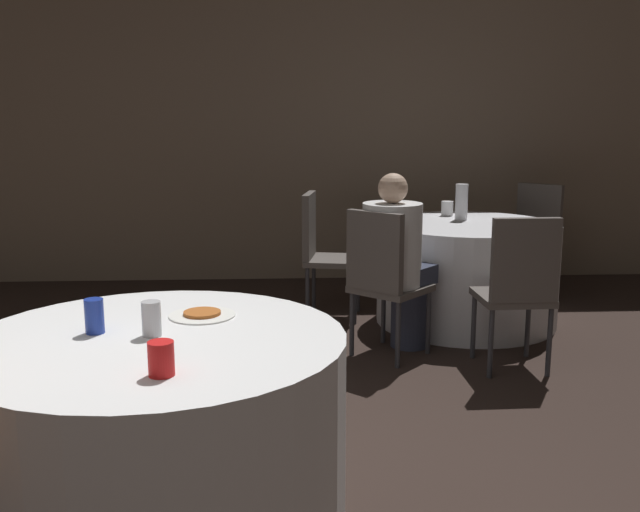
{
  "coord_description": "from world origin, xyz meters",
  "views": [
    {
      "loc": [
        0.66,
        -2.24,
        1.47
      ],
      "look_at": [
        0.84,
        1.02,
        0.82
      ],
      "focal_mm": 40.0,
      "sensor_mm": 36.0,
      "label": 1
    }
  ],
  "objects_px": {
    "table_near": "(160,435)",
    "table_far": "(466,273)",
    "pizza_plate_near": "(202,314)",
    "soda_can_silver": "(151,319)",
    "chair_far_northeast": "(534,230)",
    "bottle_far": "(462,202)",
    "person_white_shirt": "(397,262)",
    "chair_far_southwest": "(382,272)",
    "chair_far_south": "(519,281)",
    "chair_far_west": "(321,244)",
    "soda_can_blue": "(94,316)"
  },
  "relations": [
    {
      "from": "chair_far_west",
      "to": "soda_can_blue",
      "type": "distance_m",
      "value": 2.86
    },
    {
      "from": "person_white_shirt",
      "to": "soda_can_blue",
      "type": "height_order",
      "value": "person_white_shirt"
    },
    {
      "from": "bottle_far",
      "to": "person_white_shirt",
      "type": "bearing_deg",
      "value": -126.46
    },
    {
      "from": "chair_far_northeast",
      "to": "soda_can_silver",
      "type": "bearing_deg",
      "value": 97.61
    },
    {
      "from": "soda_can_silver",
      "to": "bottle_far",
      "type": "bearing_deg",
      "value": 56.92
    },
    {
      "from": "chair_far_southwest",
      "to": "soda_can_silver",
      "type": "bearing_deg",
      "value": -77.71
    },
    {
      "from": "pizza_plate_near",
      "to": "bottle_far",
      "type": "relative_size",
      "value": 0.96
    },
    {
      "from": "chair_far_northeast",
      "to": "chair_far_west",
      "type": "distance_m",
      "value": 1.87
    },
    {
      "from": "chair_far_south",
      "to": "table_far",
      "type": "bearing_deg",
      "value": 90.0
    },
    {
      "from": "chair_far_southwest",
      "to": "chair_far_west",
      "type": "bearing_deg",
      "value": 151.34
    },
    {
      "from": "table_far",
      "to": "chair_far_northeast",
      "type": "height_order",
      "value": "chair_far_northeast"
    },
    {
      "from": "soda_can_silver",
      "to": "bottle_far",
      "type": "distance_m",
      "value": 3.21
    },
    {
      "from": "pizza_plate_near",
      "to": "soda_can_silver",
      "type": "height_order",
      "value": "soda_can_silver"
    },
    {
      "from": "table_near",
      "to": "table_far",
      "type": "xyz_separation_m",
      "value": [
        1.76,
        2.55,
        0.0
      ]
    },
    {
      "from": "chair_far_south",
      "to": "soda_can_silver",
      "type": "height_order",
      "value": "chair_far_south"
    },
    {
      "from": "person_white_shirt",
      "to": "table_far",
      "type": "bearing_deg",
      "value": 90.0
    },
    {
      "from": "table_near",
      "to": "chair_far_southwest",
      "type": "distance_m",
      "value": 2.07
    },
    {
      "from": "chair_far_northeast",
      "to": "chair_far_west",
      "type": "bearing_deg",
      "value": 62.37
    },
    {
      "from": "person_white_shirt",
      "to": "soda_can_blue",
      "type": "bearing_deg",
      "value": -83.5
    },
    {
      "from": "table_far",
      "to": "chair_far_west",
      "type": "height_order",
      "value": "chair_far_west"
    },
    {
      "from": "soda_can_silver",
      "to": "chair_far_southwest",
      "type": "bearing_deg",
      "value": 59.33
    },
    {
      "from": "table_far",
      "to": "chair_far_northeast",
      "type": "relative_size",
      "value": 1.39
    },
    {
      "from": "chair_far_west",
      "to": "soda_can_blue",
      "type": "relative_size",
      "value": 7.53
    },
    {
      "from": "person_white_shirt",
      "to": "soda_can_silver",
      "type": "distance_m",
      "value": 2.22
    },
    {
      "from": "bottle_far",
      "to": "table_far",
      "type": "bearing_deg",
      "value": -83.46
    },
    {
      "from": "chair_far_west",
      "to": "bottle_far",
      "type": "distance_m",
      "value": 1.07
    },
    {
      "from": "table_near",
      "to": "bottle_far",
      "type": "xyz_separation_m",
      "value": [
        1.74,
        2.7,
        0.49
      ]
    },
    {
      "from": "chair_far_northeast",
      "to": "person_white_shirt",
      "type": "relative_size",
      "value": 0.81
    },
    {
      "from": "chair_far_southwest",
      "to": "bottle_far",
      "type": "bearing_deg",
      "value": 95.61
    },
    {
      "from": "pizza_plate_near",
      "to": "soda_can_silver",
      "type": "distance_m",
      "value": 0.29
    },
    {
      "from": "chair_far_northeast",
      "to": "person_white_shirt",
      "type": "height_order",
      "value": "person_white_shirt"
    },
    {
      "from": "chair_far_northeast",
      "to": "bottle_far",
      "type": "height_order",
      "value": "bottle_far"
    },
    {
      "from": "table_near",
      "to": "bottle_far",
      "type": "relative_size",
      "value": 5.04
    },
    {
      "from": "soda_can_silver",
      "to": "chair_far_northeast",
      "type": "bearing_deg",
      "value": 52.59
    },
    {
      "from": "table_near",
      "to": "soda_can_blue",
      "type": "bearing_deg",
      "value": 165.58
    },
    {
      "from": "chair_far_northeast",
      "to": "chair_far_southwest",
      "type": "xyz_separation_m",
      "value": [
        -1.46,
        -1.52,
        0.0
      ]
    },
    {
      "from": "chair_far_south",
      "to": "soda_can_silver",
      "type": "relative_size",
      "value": 7.53
    },
    {
      "from": "table_near",
      "to": "person_white_shirt",
      "type": "height_order",
      "value": "person_white_shirt"
    },
    {
      "from": "chair_far_southwest",
      "to": "chair_far_south",
      "type": "relative_size",
      "value": 1.0
    },
    {
      "from": "chair_far_southwest",
      "to": "soda_can_silver",
      "type": "height_order",
      "value": "chair_far_southwest"
    },
    {
      "from": "chair_far_northeast",
      "to": "pizza_plate_near",
      "type": "distance_m",
      "value": 3.87
    },
    {
      "from": "pizza_plate_near",
      "to": "table_far",
      "type": "bearing_deg",
      "value": 54.8
    },
    {
      "from": "table_near",
      "to": "chair_far_south",
      "type": "relative_size",
      "value": 1.44
    },
    {
      "from": "table_near",
      "to": "person_white_shirt",
      "type": "relative_size",
      "value": 1.17
    },
    {
      "from": "soda_can_silver",
      "to": "soda_can_blue",
      "type": "distance_m",
      "value": 0.21
    },
    {
      "from": "chair_far_west",
      "to": "soda_can_silver",
      "type": "relative_size",
      "value": 7.53
    },
    {
      "from": "table_far",
      "to": "soda_can_silver",
      "type": "distance_m",
      "value": 3.13
    },
    {
      "from": "soda_can_blue",
      "to": "bottle_far",
      "type": "xyz_separation_m",
      "value": [
        1.96,
        2.65,
        0.07
      ]
    },
    {
      "from": "person_white_shirt",
      "to": "pizza_plate_near",
      "type": "xyz_separation_m",
      "value": [
        -1.01,
        -1.65,
        0.15
      ]
    },
    {
      "from": "pizza_plate_near",
      "to": "soda_can_blue",
      "type": "bearing_deg",
      "value": -150.56
    }
  ]
}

